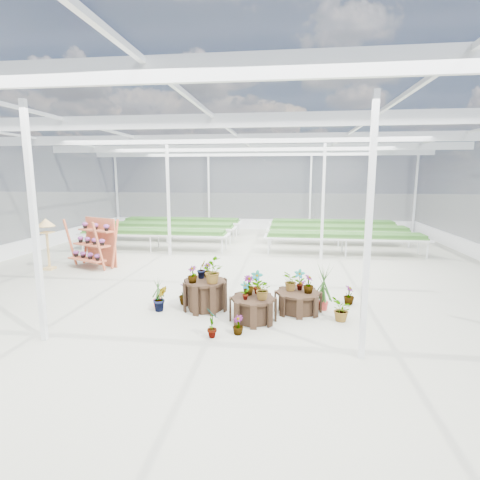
# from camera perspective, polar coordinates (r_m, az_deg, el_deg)

# --- Properties ---
(ground_plane) EXTENTS (24.00, 24.00, 0.00)m
(ground_plane) POSITION_cam_1_polar(r_m,az_deg,el_deg) (10.95, -1.84, -7.04)
(ground_plane) COLOR gray
(ground_plane) RESTS_ON ground
(greenhouse_shell) EXTENTS (18.00, 24.00, 4.50)m
(greenhouse_shell) POSITION_cam_1_polar(r_m,az_deg,el_deg) (10.53, -1.91, 4.77)
(greenhouse_shell) COLOR white
(greenhouse_shell) RESTS_ON ground
(steel_frame) EXTENTS (18.00, 24.00, 4.50)m
(steel_frame) POSITION_cam_1_polar(r_m,az_deg,el_deg) (10.53, -1.91, 4.77)
(steel_frame) COLOR silver
(steel_frame) RESTS_ON ground
(nursery_benches) EXTENTS (16.00, 7.00, 0.84)m
(nursery_benches) POSITION_cam_1_polar(r_m,az_deg,el_deg) (17.85, 1.73, 0.91)
(nursery_benches) COLOR silver
(nursery_benches) RESTS_ON ground
(plinth_tall) EXTENTS (1.25, 1.25, 0.70)m
(plinth_tall) POSITION_cam_1_polar(r_m,az_deg,el_deg) (9.10, -5.29, -8.30)
(plinth_tall) COLOR #301F14
(plinth_tall) RESTS_ON ground
(plinth_mid) EXTENTS (1.11, 1.11, 0.53)m
(plinth_mid) POSITION_cam_1_polar(r_m,az_deg,el_deg) (8.39, 1.99, -10.47)
(plinth_mid) COLOR #301F14
(plinth_mid) RESTS_ON ground
(plinth_low) EXTENTS (1.12, 1.12, 0.48)m
(plinth_low) POSITION_cam_1_polar(r_m,az_deg,el_deg) (9.03, 8.81, -9.25)
(plinth_low) COLOR #301F14
(plinth_low) RESTS_ON ground
(shelf_rack) EXTENTS (1.82, 1.44, 1.71)m
(shelf_rack) POSITION_cam_1_polar(r_m,az_deg,el_deg) (13.96, -21.57, -0.45)
(shelf_rack) COLOR #BA5738
(shelf_rack) RESTS_ON ground
(bird_table) EXTENTS (0.48, 0.48, 1.76)m
(bird_table) POSITION_cam_1_polar(r_m,az_deg,el_deg) (14.23, -27.27, -0.57)
(bird_table) COLOR tan
(bird_table) RESTS_ON ground
(nursery_plants) EXTENTS (5.00, 3.17, 1.29)m
(nursery_plants) POSITION_cam_1_polar(r_m,az_deg,el_deg) (9.01, 1.50, -7.30)
(nursery_plants) COLOR #2C5621
(nursery_plants) RESTS_ON ground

